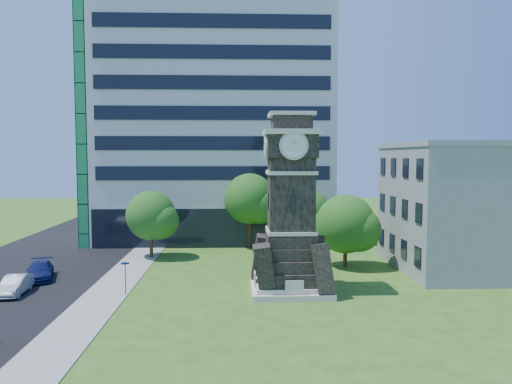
{
  "coord_description": "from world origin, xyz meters",
  "views": [
    {
      "loc": [
        -0.69,
        -31.76,
        9.31
      ],
      "look_at": [
        0.8,
        6.42,
        6.55
      ],
      "focal_mm": 35.0,
      "sensor_mm": 36.0,
      "label": 1
    }
  ],
  "objects_px": {
    "car_street_mid": "(15,285)",
    "car_east_lot": "(467,272)",
    "park_bench": "(277,290)",
    "clock_tower": "(291,215)",
    "car_street_north": "(40,271)",
    "street_sign": "(125,274)"
  },
  "relations": [
    {
      "from": "car_street_mid",
      "to": "street_sign",
      "type": "bearing_deg",
      "value": -7.67
    },
    {
      "from": "car_street_mid",
      "to": "car_east_lot",
      "type": "distance_m",
      "value": 32.22
    },
    {
      "from": "car_street_north",
      "to": "park_bench",
      "type": "xyz_separation_m",
      "value": [
        17.53,
        -5.37,
        -0.2
      ]
    },
    {
      "from": "clock_tower",
      "to": "car_street_north",
      "type": "distance_m",
      "value": 19.57
    },
    {
      "from": "clock_tower",
      "to": "street_sign",
      "type": "relative_size",
      "value": 5.36
    },
    {
      "from": "car_street_north",
      "to": "street_sign",
      "type": "relative_size",
      "value": 1.97
    },
    {
      "from": "clock_tower",
      "to": "car_east_lot",
      "type": "relative_size",
      "value": 2.6
    },
    {
      "from": "street_sign",
      "to": "car_street_mid",
      "type": "bearing_deg",
      "value": 170.28
    },
    {
      "from": "clock_tower",
      "to": "car_street_north",
      "type": "relative_size",
      "value": 2.72
    },
    {
      "from": "park_bench",
      "to": "car_east_lot",
      "type": "bearing_deg",
      "value": 15.41
    },
    {
      "from": "car_street_mid",
      "to": "car_east_lot",
      "type": "bearing_deg",
      "value": -0.02
    },
    {
      "from": "clock_tower",
      "to": "car_street_mid",
      "type": "distance_m",
      "value": 19.23
    },
    {
      "from": "car_east_lot",
      "to": "park_bench",
      "type": "relative_size",
      "value": 2.87
    },
    {
      "from": "street_sign",
      "to": "park_bench",
      "type": "bearing_deg",
      "value": -10.94
    },
    {
      "from": "clock_tower",
      "to": "car_street_north",
      "type": "height_order",
      "value": "clock_tower"
    },
    {
      "from": "car_street_mid",
      "to": "car_street_north",
      "type": "distance_m",
      "value": 4.1
    },
    {
      "from": "car_street_north",
      "to": "street_sign",
      "type": "height_order",
      "value": "street_sign"
    },
    {
      "from": "clock_tower",
      "to": "car_east_lot",
      "type": "height_order",
      "value": "clock_tower"
    },
    {
      "from": "car_street_mid",
      "to": "car_east_lot",
      "type": "height_order",
      "value": "car_east_lot"
    },
    {
      "from": "car_street_mid",
      "to": "clock_tower",
      "type": "bearing_deg",
      "value": -3.96
    },
    {
      "from": "car_east_lot",
      "to": "park_bench",
      "type": "xyz_separation_m",
      "value": [
        -14.53,
        -3.64,
        -0.21
      ]
    },
    {
      "from": "street_sign",
      "to": "car_east_lot",
      "type": "bearing_deg",
      "value": 0.23
    }
  ]
}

